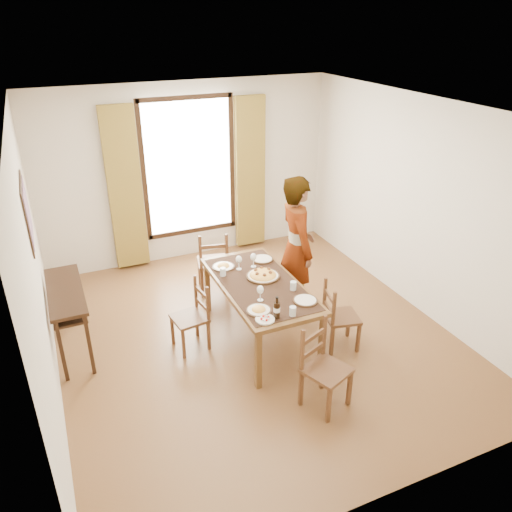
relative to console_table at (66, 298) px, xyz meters
name	(u,v)px	position (x,y,z in m)	size (l,w,h in m)	color
ground	(254,335)	(2.03, -0.60, -0.68)	(5.00, 5.00, 0.00)	#502919
room_shell	(249,215)	(2.03, -0.47, 0.86)	(4.60, 5.10, 2.74)	beige
console_table	(66,298)	(0.00, 0.00, 0.00)	(0.38, 1.20, 0.80)	black
dining_table	(260,288)	(2.08, -0.66, 0.00)	(0.87, 1.76, 0.76)	brown
chair_west	(192,318)	(1.29, -0.51, -0.29)	(0.42, 0.42, 0.84)	#53331B
chair_north	(213,264)	(1.94, 0.62, -0.25)	(0.49, 0.49, 0.93)	#53331B
chair_south	(324,370)	(2.19, -1.95, -0.26)	(0.52, 0.52, 0.90)	#53331B
chair_east	(339,318)	(2.85, -1.19, -0.29)	(0.44, 0.44, 0.84)	#53331B
man	(297,248)	(2.73, -0.32, 0.25)	(0.52, 0.72, 1.86)	gray
plate_sw	(259,309)	(1.83, -1.20, 0.10)	(0.27, 0.27, 0.05)	silver
plate_se	(305,299)	(2.37, -1.23, 0.10)	(0.27, 0.27, 0.05)	silver
plate_nw	(223,265)	(1.83, -0.13, 0.10)	(0.27, 0.27, 0.05)	silver
plate_ne	(262,258)	(2.35, -0.14, 0.10)	(0.27, 0.27, 0.05)	silver
pasta_platter	(263,273)	(2.17, -0.55, 0.12)	(0.40, 0.40, 0.10)	#C96F19
caprese_plate	(265,318)	(1.82, -1.38, 0.09)	(0.20, 0.20, 0.04)	silver
wine_glass_a	(260,293)	(1.93, -1.02, 0.16)	(0.08, 0.08, 0.18)	white
wine_glass_b	(253,260)	(2.17, -0.27, 0.16)	(0.08, 0.08, 0.18)	white
wine_glass_c	(239,263)	(1.98, -0.26, 0.16)	(0.08, 0.08, 0.18)	white
tumbler_a	(293,286)	(2.36, -0.95, 0.12)	(0.07, 0.07, 0.10)	silver
tumbler_b	(223,272)	(1.75, -0.32, 0.12)	(0.07, 0.07, 0.10)	silver
tumbler_c	(293,311)	(2.11, -1.42, 0.12)	(0.07, 0.07, 0.10)	silver
wine_bottle	(277,307)	(1.94, -1.39, 0.20)	(0.07, 0.07, 0.25)	black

